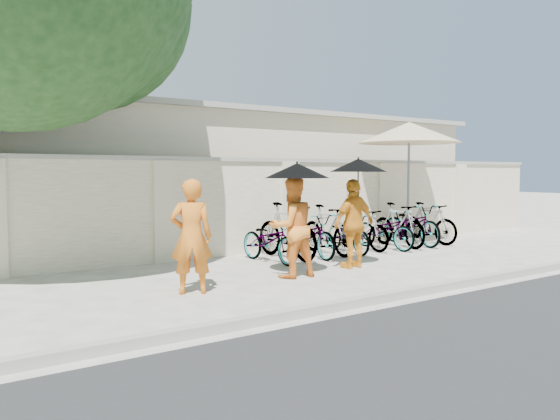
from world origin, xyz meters
TOP-DOWN VIEW (x-y plane):
  - ground at (0.00, 0.00)m, footprint 80.00×80.00m
  - kerb at (0.00, -1.70)m, footprint 40.00×0.16m
  - compound_wall at (1.00, 3.20)m, footprint 20.00×0.30m
  - building_behind at (2.00, 7.00)m, footprint 14.00×6.00m
  - monk_left at (-1.74, 0.25)m, footprint 0.72×0.61m
  - monk_center at (0.19, 0.43)m, footprint 0.88×0.71m
  - parasol_center at (0.24, 0.35)m, footprint 1.09×1.09m
  - monk_right at (1.67, 0.52)m, footprint 1.00×0.48m
  - parasol_right at (1.69, 0.44)m, footprint 1.06×1.06m
  - patio_umbrella at (5.13, 2.38)m, footprint 2.82×2.82m
  - bike_0 at (0.70, 1.89)m, footprint 0.74×1.73m
  - bike_1 at (1.24, 2.08)m, footprint 0.63×1.94m
  - bike_2 at (1.77, 1.98)m, footprint 0.69×1.78m
  - bike_3 at (2.31, 2.06)m, footprint 0.56×1.79m
  - bike_4 at (2.84, 2.01)m, footprint 0.79×1.70m
  - bike_5 at (3.37, 2.11)m, footprint 0.50×1.62m
  - bike_6 at (3.91, 1.96)m, footprint 0.73×1.77m
  - bike_7 at (4.44, 2.03)m, footprint 0.62×1.78m
  - bike_8 at (4.97, 2.09)m, footprint 0.84×1.96m
  - bike_9 at (5.51, 2.05)m, footprint 0.57×1.72m

SIDE VIEW (x-z plane):
  - ground at x=0.00m, z-range 0.00..0.00m
  - kerb at x=0.00m, z-range 0.00..0.12m
  - bike_4 at x=2.84m, z-range 0.00..0.86m
  - bike_0 at x=0.70m, z-range 0.00..0.88m
  - bike_6 at x=3.91m, z-range 0.00..0.91m
  - bike_2 at x=1.77m, z-range 0.00..0.92m
  - bike_5 at x=3.37m, z-range 0.00..0.97m
  - bike_8 at x=4.97m, z-range 0.00..1.00m
  - bike_9 at x=5.51m, z-range 0.00..1.02m
  - bike_7 at x=4.44m, z-range 0.00..1.05m
  - bike_3 at x=2.31m, z-range 0.00..1.07m
  - bike_1 at x=1.24m, z-range 0.00..1.15m
  - monk_right at x=1.67m, z-range 0.00..1.65m
  - monk_left at x=-1.74m, z-range 0.00..1.68m
  - monk_center at x=0.19m, z-range 0.00..1.70m
  - compound_wall at x=1.00m, z-range 0.00..2.00m
  - building_behind at x=2.00m, z-range 0.00..3.20m
  - parasol_center at x=0.24m, z-range 1.32..2.28m
  - parasol_right at x=1.69m, z-range 1.35..2.44m
  - patio_umbrella at x=5.13m, z-range 1.21..4.21m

